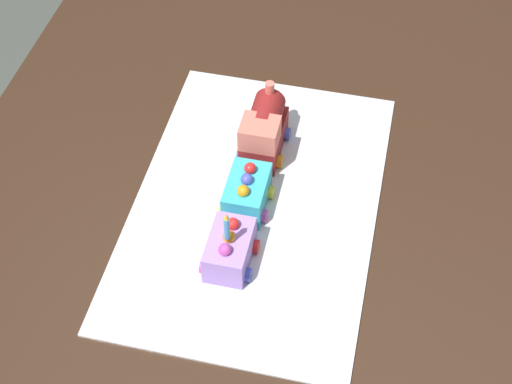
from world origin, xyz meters
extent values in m
cube|color=#382316|center=(0.00, 0.00, 0.72)|extent=(1.40, 1.00, 0.03)
cube|color=#382316|center=(-0.64, -0.44, 0.35)|extent=(0.07, 0.07, 0.71)
cube|color=#382316|center=(-0.64, 0.44, 0.35)|extent=(0.07, 0.07, 0.71)
cube|color=silver|center=(0.02, 0.03, 0.74)|extent=(0.60, 0.40, 0.00)
cube|color=maroon|center=(-0.11, 0.02, 0.77)|extent=(0.12, 0.06, 0.05)
cylinder|color=maroon|center=(-0.12, 0.02, 0.81)|extent=(0.08, 0.05, 0.05)
cube|color=#F27260|center=(-0.07, 0.02, 0.82)|extent=(0.06, 0.06, 0.04)
cylinder|color=#F27260|center=(-0.15, 0.02, 0.84)|extent=(0.02, 0.02, 0.03)
sphere|color=#F4EFCC|center=(-0.17, 0.02, 0.78)|extent=(0.02, 0.02, 0.02)
cylinder|color=yellow|center=(-0.14, -0.02, 0.76)|extent=(0.02, 0.01, 0.02)
cylinder|color=#4C59D8|center=(-0.07, -0.02, 0.76)|extent=(0.02, 0.01, 0.02)
cylinder|color=#4C59D8|center=(-0.14, 0.05, 0.76)|extent=(0.02, 0.01, 0.02)
cylinder|color=orange|center=(-0.07, 0.05, 0.76)|extent=(0.02, 0.01, 0.02)
cube|color=#38B7C6|center=(0.02, 0.02, 0.77)|extent=(0.10, 0.06, 0.06)
cylinder|color=green|center=(0.00, -0.02, 0.76)|extent=(0.02, 0.01, 0.02)
cylinder|color=yellow|center=(0.05, -0.02, 0.76)|extent=(0.02, 0.01, 0.02)
cylinder|color=yellow|center=(0.00, 0.05, 0.76)|extent=(0.02, 0.01, 0.02)
cylinder|color=#D84CB2|center=(0.05, 0.05, 0.76)|extent=(0.02, 0.01, 0.02)
sphere|color=red|center=(0.00, 0.02, 0.81)|extent=(0.02, 0.02, 0.02)
sphere|color=orange|center=(0.05, 0.02, 0.81)|extent=(0.02, 0.02, 0.02)
sphere|color=#4C59D8|center=(0.02, 0.02, 0.81)|extent=(0.02, 0.02, 0.02)
cube|color=#AD84E0|center=(0.14, 0.02, 0.77)|extent=(0.10, 0.06, 0.06)
cylinder|color=yellow|center=(0.11, -0.02, 0.76)|extent=(0.02, 0.01, 0.02)
cylinder|color=#D84CB2|center=(0.17, -0.02, 0.76)|extent=(0.02, 0.01, 0.02)
cylinder|color=red|center=(0.11, 0.05, 0.76)|extent=(0.02, 0.01, 0.02)
cylinder|color=#4C59D8|center=(0.17, 0.05, 0.76)|extent=(0.02, 0.01, 0.02)
sphere|color=red|center=(0.12, 0.02, 0.81)|extent=(0.02, 0.02, 0.02)
sphere|color=orange|center=(0.14, 0.02, 0.81)|extent=(0.02, 0.02, 0.02)
sphere|color=#D84CB2|center=(0.17, 0.02, 0.81)|extent=(0.02, 0.02, 0.02)
cylinder|color=#4CA5E5|center=(0.15, 0.02, 0.84)|extent=(0.01, 0.01, 0.05)
cone|color=yellow|center=(0.15, 0.02, 0.87)|extent=(0.01, 0.01, 0.01)
camera|label=1|loc=(0.81, 0.21, 1.73)|focal=53.46mm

